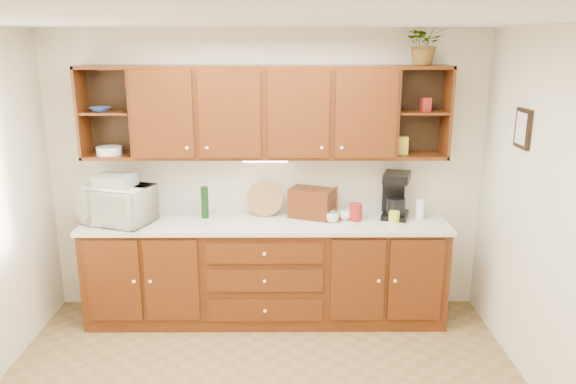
{
  "coord_description": "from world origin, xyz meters",
  "views": [
    {
      "loc": [
        0.18,
        -3.32,
        2.49
      ],
      "look_at": [
        0.2,
        1.15,
        1.29
      ],
      "focal_mm": 35.0,
      "sensor_mm": 36.0,
      "label": 1
    }
  ],
  "objects_px": {
    "bread_box": "(311,203)",
    "coffee_maker": "(395,196)",
    "potted_plant": "(425,43)",
    "microwave": "(117,204)"
  },
  "relations": [
    {
      "from": "bread_box",
      "to": "coffee_maker",
      "type": "relative_size",
      "value": 0.91
    },
    {
      "from": "coffee_maker",
      "to": "potted_plant",
      "type": "xyz_separation_m",
      "value": [
        0.18,
        -0.02,
        1.34
      ]
    },
    {
      "from": "potted_plant",
      "to": "bread_box",
      "type": "bearing_deg",
      "value": 179.25
    },
    {
      "from": "microwave",
      "to": "bread_box",
      "type": "bearing_deg",
      "value": 24.51
    },
    {
      "from": "microwave",
      "to": "bread_box",
      "type": "relative_size",
      "value": 1.58
    },
    {
      "from": "microwave",
      "to": "bread_box",
      "type": "distance_m",
      "value": 1.72
    },
    {
      "from": "microwave",
      "to": "potted_plant",
      "type": "height_order",
      "value": "potted_plant"
    },
    {
      "from": "potted_plant",
      "to": "microwave",
      "type": "bearing_deg",
      "value": -177.16
    },
    {
      "from": "microwave",
      "to": "coffee_maker",
      "type": "xyz_separation_m",
      "value": [
        2.48,
        0.15,
        0.03
      ]
    },
    {
      "from": "bread_box",
      "to": "coffee_maker",
      "type": "bearing_deg",
      "value": 22.6
    }
  ]
}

